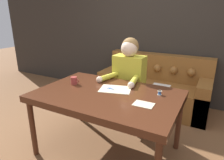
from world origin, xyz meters
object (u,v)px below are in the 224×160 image
Objects in this scene: thread_spool at (160,93)px; scissors at (112,89)px; couch at (154,89)px; person at (129,82)px; mug at (74,81)px; dining_table at (107,99)px.

scissors is at bearing -168.96° from thread_spool.
couch is 0.87m from person.
person is 11.12× the size of mug.
person is at bearing 94.32° from scissors.
mug is at bearing -113.05° from couch.
couch is at bearing 108.13° from thread_spool.
person is 0.56m from scissors.
couch is (0.10, 1.46, -0.35)m from dining_table.
thread_spool is (0.51, 0.22, 0.09)m from dining_table.
dining_table is at bearing -156.68° from thread_spool.
mug is at bearing -173.16° from scissors.
scissors is (-0.10, -1.34, 0.42)m from couch.
person is at bearing 93.58° from dining_table.
mug is (-0.45, -0.61, 0.13)m from person.
mug is at bearing 172.91° from dining_table.
dining_table is 33.95× the size of thread_spool.
couch is at bearing 85.58° from scissors.
couch is 15.70× the size of mug.
scissors is (0.04, -0.55, 0.09)m from person.
thread_spool is at bearing -39.36° from person.
couch is 1.41m from scissors.
thread_spool is at bearing -71.87° from couch.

